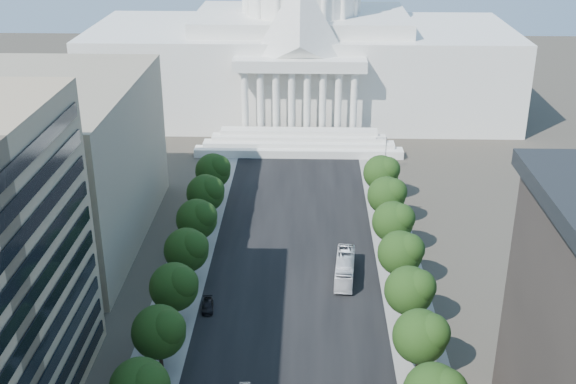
{
  "coord_description": "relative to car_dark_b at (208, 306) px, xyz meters",
  "views": [
    {
      "loc": [
        2.35,
        -23.19,
        63.64
      ],
      "look_at": [
        -0.79,
        83.64,
        17.23
      ],
      "focal_mm": 45.0,
      "sensor_mm": 36.0,
      "label": 1
    }
  ],
  "objects": [
    {
      "name": "sidewalk_left",
      "position": [
        -5.5,
        14.61,
        -0.65
      ],
      "size": [
        8.0,
        260.0,
        0.02
      ],
      "primitive_type": "cube",
      "color": "gray",
      "rests_on": "ground"
    },
    {
      "name": "sidewalk_right",
      "position": [
        32.5,
        14.61,
        -0.65
      ],
      "size": [
        8.0,
        260.0,
        0.02
      ],
      "primitive_type": "cube",
      "color": "gray",
      "rests_on": "ground"
    },
    {
      "name": "streetlight_e",
      "position": [
        33.4,
        34.61,
        5.17
      ],
      "size": [
        2.61,
        0.44,
        9.0
      ],
      "color": "gray",
      "rests_on": "ground"
    },
    {
      "name": "streetlight_c",
      "position": [
        33.4,
        -15.39,
        5.17
      ],
      "size": [
        2.61,
        0.44,
        9.0
      ],
      "color": "gray",
      "rests_on": "ground"
    },
    {
      "name": "tree_r_f",
      "position": [
        31.84,
        -3.58,
        5.8
      ],
      "size": [
        7.79,
        7.6,
        9.97
      ],
      "color": "#33261C",
      "rests_on": "ground"
    },
    {
      "name": "tree_r_h",
      "position": [
        31.84,
        20.42,
        5.8
      ],
      "size": [
        7.79,
        7.6,
        9.97
      ],
      "color": "#33261C",
      "rests_on": "ground"
    },
    {
      "name": "tree_l_e",
      "position": [
        -4.16,
        -15.58,
        5.8
      ],
      "size": [
        7.79,
        7.6,
        9.97
      ],
      "color": "#33261C",
      "rests_on": "ground"
    },
    {
      "name": "capitol",
      "position": [
        13.5,
        109.5,
        19.36
      ],
      "size": [
        120.0,
        56.0,
        73.0
      ],
      "color": "white",
      "rests_on": "ground"
    },
    {
      "name": "tree_l_j",
      "position": [
        -4.16,
        44.42,
        5.8
      ],
      "size": [
        7.79,
        7.6,
        9.97
      ],
      "color": "#33261C",
      "rests_on": "ground"
    },
    {
      "name": "road_asphalt",
      "position": [
        13.5,
        14.61,
        -0.65
      ],
      "size": [
        30.0,
        260.0,
        0.01
      ],
      "primitive_type": "cube",
      "color": "black",
      "rests_on": "ground"
    },
    {
      "name": "streetlight_f",
      "position": [
        33.4,
        59.61,
        5.17
      ],
      "size": [
        2.61,
        0.44,
        9.0
      ],
      "color": "gray",
      "rests_on": "ground"
    },
    {
      "name": "tree_l_g",
      "position": [
        -4.16,
        8.42,
        5.8
      ],
      "size": [
        7.79,
        7.6,
        9.97
      ],
      "color": "#33261C",
      "rests_on": "ground"
    },
    {
      "name": "tree_r_j",
      "position": [
        31.84,
        44.42,
        5.8
      ],
      "size": [
        7.79,
        7.6,
        9.97
      ],
      "color": "#33261C",
      "rests_on": "ground"
    },
    {
      "name": "tree_l_f",
      "position": [
        -4.16,
        -3.58,
        5.8
      ],
      "size": [
        7.79,
        7.6,
        9.97
      ],
      "color": "#33261C",
      "rests_on": "ground"
    },
    {
      "name": "tree_l_h",
      "position": [
        -4.16,
        20.42,
        5.8
      ],
      "size": [
        7.79,
        7.6,
        9.97
      ],
      "color": "#33261C",
      "rests_on": "ground"
    },
    {
      "name": "car_dark_b",
      "position": [
        0.0,
        0.0,
        0.0
      ],
      "size": [
        2.27,
        4.65,
        1.3
      ],
      "primitive_type": "imported",
      "rotation": [
        0.0,
        0.0,
        0.1
      ],
      "color": "black",
      "rests_on": "ground"
    },
    {
      "name": "city_bus",
      "position": [
        22.49,
        10.91,
        1.15
      ],
      "size": [
        4.12,
        13.15,
        3.6
      ],
      "primitive_type": "imported",
      "rotation": [
        0.0,
        0.0,
        -0.09
      ],
      "color": "white",
      "rests_on": "ground"
    },
    {
      "name": "office_block_left_far",
      "position": [
        -34.5,
        24.61,
        14.35
      ],
      "size": [
        38.0,
        52.0,
        30.0
      ],
      "primitive_type": "cube",
      "color": "gray",
      "rests_on": "ground"
    },
    {
      "name": "streetlight_d",
      "position": [
        33.4,
        9.61,
        5.17
      ],
      "size": [
        2.61,
        0.44,
        9.0
      ],
      "color": "gray",
      "rests_on": "ground"
    },
    {
      "name": "tree_l_i",
      "position": [
        -4.16,
        32.42,
        5.8
      ],
      "size": [
        7.79,
        7.6,
        9.97
      ],
      "color": "#33261C",
      "rests_on": "ground"
    },
    {
      "name": "tree_r_i",
      "position": [
        31.84,
        32.42,
        5.8
      ],
      "size": [
        7.79,
        7.6,
        9.97
      ],
      "color": "#33261C",
      "rests_on": "ground"
    },
    {
      "name": "tree_r_e",
      "position": [
        31.84,
        -15.58,
        5.8
      ],
      "size": [
        7.79,
        7.6,
        9.97
      ],
      "color": "#33261C",
      "rests_on": "ground"
    },
    {
      "name": "tree_r_g",
      "position": [
        31.84,
        8.42,
        5.8
      ],
      "size": [
        7.79,
        7.6,
        9.97
      ],
      "color": "#33261C",
      "rests_on": "ground"
    }
  ]
}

